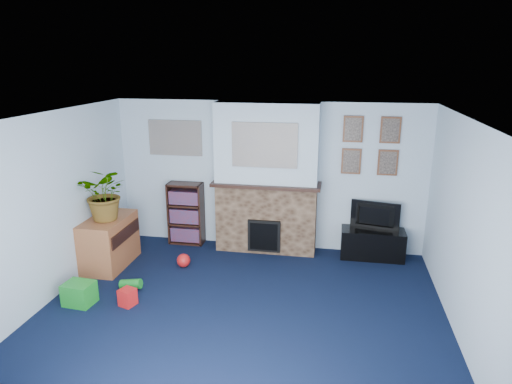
% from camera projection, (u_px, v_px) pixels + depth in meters
% --- Properties ---
extents(floor, '(5.00, 4.50, 0.01)m').
position_uv_depth(floor, '(240.00, 315.00, 5.60)').
color(floor, black).
rests_on(floor, ground).
extents(ceiling, '(5.00, 4.50, 0.01)m').
position_uv_depth(ceiling, '(238.00, 119.00, 4.93)').
color(ceiling, white).
rests_on(ceiling, wall_back).
extents(wall_back, '(5.00, 0.04, 2.40)m').
position_uv_depth(wall_back, '(268.00, 176.00, 7.39)').
color(wall_back, silver).
rests_on(wall_back, ground).
extents(wall_front, '(5.00, 0.04, 2.40)m').
position_uv_depth(wall_front, '(170.00, 334.00, 3.14)').
color(wall_front, silver).
rests_on(wall_front, ground).
extents(wall_left, '(0.04, 4.50, 2.40)m').
position_uv_depth(wall_left, '(44.00, 211.00, 5.69)').
color(wall_left, silver).
rests_on(wall_left, ground).
extents(wall_right, '(0.04, 4.50, 2.40)m').
position_uv_depth(wall_right, '(469.00, 238.00, 4.84)').
color(wall_right, silver).
rests_on(wall_right, ground).
extents(chimney_breast, '(1.72, 0.50, 2.40)m').
position_uv_depth(chimney_breast, '(266.00, 180.00, 7.20)').
color(chimney_breast, brown).
rests_on(chimney_breast, ground).
extents(collage_main, '(1.00, 0.03, 0.68)m').
position_uv_depth(collage_main, '(265.00, 145.00, 6.84)').
color(collage_main, gray).
rests_on(collage_main, chimney_breast).
extents(collage_left, '(0.90, 0.03, 0.58)m').
position_uv_depth(collage_left, '(175.00, 138.00, 7.48)').
color(collage_left, gray).
rests_on(collage_left, wall_back).
extents(portrait_tl, '(0.30, 0.03, 0.40)m').
position_uv_depth(portrait_tl, '(353.00, 129.00, 6.93)').
color(portrait_tl, brown).
rests_on(portrait_tl, wall_back).
extents(portrait_tr, '(0.30, 0.03, 0.40)m').
position_uv_depth(portrait_tr, '(390.00, 130.00, 6.83)').
color(portrait_tr, brown).
rests_on(portrait_tr, wall_back).
extents(portrait_bl, '(0.30, 0.03, 0.40)m').
position_uv_depth(portrait_bl, '(351.00, 161.00, 7.07)').
color(portrait_bl, brown).
rests_on(portrait_bl, wall_back).
extents(portrait_br, '(0.30, 0.03, 0.40)m').
position_uv_depth(portrait_br, '(388.00, 163.00, 6.98)').
color(portrait_br, brown).
rests_on(portrait_br, wall_back).
extents(tv_stand, '(0.98, 0.41, 0.46)m').
position_uv_depth(tv_stand, '(372.00, 244.00, 7.17)').
color(tv_stand, black).
rests_on(tv_stand, ground).
extents(television, '(0.76, 0.26, 0.44)m').
position_uv_depth(television, '(374.00, 216.00, 7.06)').
color(television, black).
rests_on(television, tv_stand).
extents(bookshelf, '(0.58, 0.28, 1.05)m').
position_uv_depth(bookshelf, '(186.00, 215.00, 7.69)').
color(bookshelf, black).
rests_on(bookshelf, ground).
extents(sideboard, '(0.54, 0.97, 0.75)m').
position_uv_depth(sideboard, '(109.00, 243.00, 6.88)').
color(sideboard, '#9E5832').
rests_on(sideboard, ground).
extents(potted_plant, '(0.77, 0.68, 0.80)m').
position_uv_depth(potted_plant, '(106.00, 194.00, 6.59)').
color(potted_plant, '#26661E').
rests_on(potted_plant, sideboard).
extents(mantel_clock, '(0.09, 0.05, 0.13)m').
position_uv_depth(mantel_clock, '(265.00, 179.00, 7.15)').
color(mantel_clock, gold).
rests_on(mantel_clock, chimney_breast).
extents(mantel_candle, '(0.05, 0.05, 0.17)m').
position_uv_depth(mantel_candle, '(287.00, 179.00, 7.09)').
color(mantel_candle, '#B2BFC6').
rests_on(mantel_candle, chimney_breast).
extents(mantel_teddy, '(0.14, 0.14, 0.14)m').
position_uv_depth(mantel_teddy, '(234.00, 177.00, 7.24)').
color(mantel_teddy, slate).
rests_on(mantel_teddy, chimney_breast).
extents(mantel_can, '(0.05, 0.05, 0.11)m').
position_uv_depth(mantel_can, '(308.00, 181.00, 7.04)').
color(mantel_can, red).
rests_on(mantel_can, chimney_breast).
extents(green_crate, '(0.39, 0.32, 0.29)m').
position_uv_depth(green_crate, '(79.00, 294.00, 5.82)').
color(green_crate, '#198C26').
rests_on(green_crate, ground).
extents(toy_ball, '(0.21, 0.21, 0.21)m').
position_uv_depth(toy_ball, '(184.00, 261.00, 6.88)').
color(toy_ball, red).
rests_on(toy_ball, ground).
extents(toy_block, '(0.23, 0.23, 0.22)m').
position_uv_depth(toy_block, '(128.00, 297.00, 5.80)').
color(toy_block, red).
rests_on(toy_block, ground).
extents(toy_tube, '(0.31, 0.14, 0.18)m').
position_uv_depth(toy_tube, '(131.00, 284.00, 6.22)').
color(toy_tube, '#198C26').
rests_on(toy_tube, ground).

